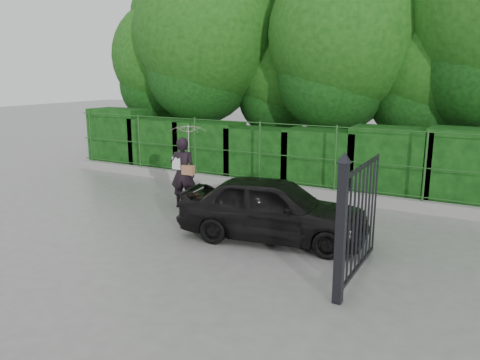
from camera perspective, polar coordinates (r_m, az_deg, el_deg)
The scene contains 8 objects.
ground at distance 10.65m, azimuth -10.57°, elevation -6.27°, with size 80.00×80.00×0.00m, color gray.
kerb at distance 14.22m, azimuth 0.95°, elevation -0.57°, with size 14.00×0.25×0.30m, color #9E9E99.
fence at distance 13.91m, azimuth 1.77°, elevation 3.54°, with size 14.13×0.06×1.80m.
hedge at distance 14.93m, azimuth 2.75°, elevation 3.31°, with size 14.20×1.20×2.17m.
trees at distance 16.39m, azimuth 10.27°, elevation 16.75°, with size 17.10×6.15×8.08m.
gate at distance 7.59m, azimuth 13.25°, elevation -4.87°, with size 0.22×2.33×2.36m.
woman at distance 12.15m, azimuth -6.59°, elevation 3.18°, with size 1.03×1.00×2.19m.
car at distance 9.89m, azimuth 4.04°, elevation -3.46°, with size 1.60×3.98×1.36m, color black.
Camera 1 is at (6.48, -7.72, 3.45)m, focal length 35.00 mm.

